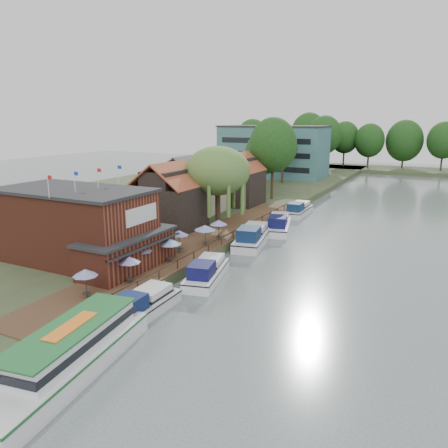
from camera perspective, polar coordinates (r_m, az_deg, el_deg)
The scene contains 30 objects.
ground at distance 38.59m, azimuth -0.15°, elevation -9.05°, with size 260.00×260.00×0.00m, color #4B5756.
land_bank at distance 82.42m, azimuth -7.65°, elevation 3.44°, with size 50.00×140.00×1.00m, color #384728.
quay_deck at distance 50.17m, azimuth -3.08°, elevation -2.40°, with size 6.00×50.00×0.10m, color #47301E.
quay_rail at distance 49.23m, azimuth -0.07°, elevation -2.15°, with size 0.20×49.00×1.00m, color black, non-canonical shape.
pub at distance 44.29m, azimuth -17.11°, elevation -0.34°, with size 20.00×11.00×7.30m, color maroon, non-canonical shape.
hotel_block at distance 108.92m, azimuth 6.45°, elevation 9.45°, with size 25.40×12.40×12.30m, color #38666B, non-canonical shape.
cottage_a at distance 56.19m, azimuth -7.29°, elevation 3.64°, with size 8.60×7.60×8.50m, color black, non-canonical shape.
cottage_b at distance 66.08m, azimuth -4.57°, elevation 5.19°, with size 9.60×8.60×8.50m, color beige, non-canonical shape.
cottage_c at distance 72.06m, azimuth 1.92°, elevation 5.93°, with size 7.60×7.60×8.50m, color black, non-canonical shape.
willow at distance 57.97m, azimuth -0.83°, elevation 5.02°, with size 8.60×8.60×10.43m, color #476B2D, non-canonical shape.
umbrella_0 at distance 36.15m, azimuth -17.58°, elevation -7.42°, with size 2.00×2.00×2.38m, color navy, non-canonical shape.
umbrella_1 at distance 38.37m, azimuth -12.24°, elevation -5.85°, with size 1.99×1.99×2.38m, color navy, non-canonical shape.
umbrella_2 at distance 41.29m, azimuth -10.79°, elevation -4.38°, with size 2.17×2.17×2.38m, color #1B2997, non-canonical shape.
umbrella_3 at distance 43.17m, azimuth -7.09°, elevation -3.44°, with size 2.39×2.39×2.38m, color #19488E, non-canonical shape.
umbrella_4 at distance 46.26m, azimuth -5.85°, elevation -2.25°, with size 1.99×1.99×2.38m, color navy, non-canonical shape.
umbrella_5 at distance 48.24m, azimuth -2.48°, elevation -1.52°, with size 2.44×2.44×2.38m, color #1B2F98, non-canonical shape.
umbrella_6 at distance 50.63m, azimuth -0.70°, elevation -0.78°, with size 2.04×2.04×2.38m, color #1B2299, non-canonical shape.
cruiser_0 at distance 34.66m, azimuth -10.73°, elevation -10.05°, with size 2.95×9.15×2.19m, color silver, non-canonical shape.
cruiser_1 at distance 41.26m, azimuth -2.28°, elevation -5.89°, with size 2.98×9.24×2.21m, color white, non-canonical shape.
cruiser_2 at distance 52.69m, azimuth 3.73°, elevation -1.36°, with size 3.40×10.51×2.57m, color silver, non-canonical shape.
cruiser_3 at distance 59.46m, azimuth 7.14°, elevation 0.23°, with size 3.25×10.06×2.44m, color white, non-canonical shape.
cruiser_4 at distance 69.96m, azimuth 9.72°, elevation 2.08°, with size 3.02×9.35×2.24m, color silver, non-canonical shape.
tour_boat at distance 28.30m, azimuth -19.99°, elevation -15.53°, with size 3.81×13.49×2.94m, color silver, non-canonical shape.
swan at distance 33.55m, azimuth -14.54°, elevation -12.74°, with size 0.44×0.44×0.44m, color white.
bank_tree_0 at distance 77.00m, azimuth 6.38°, elevation 8.47°, with size 8.22×8.22×14.17m, color #143811, non-canonical shape.
bank_tree_1 at distance 88.33m, azimuth 5.18°, elevation 8.27°, with size 7.47×7.47×11.49m, color #143811, non-canonical shape.
bank_tree_2 at distance 97.11m, azimuth 7.69°, elevation 8.62°, with size 6.24×6.24×11.29m, color #143811, non-canonical shape.
bank_tree_3 at distance 114.71m, azimuth 11.53°, elevation 9.14°, with size 6.81×6.81×10.95m, color #143811, non-canonical shape.
bank_tree_4 at distance 123.09m, azimuth 12.95°, elevation 10.24°, with size 8.96×8.96×14.76m, color #143811, non-canonical shape.
bank_tree_5 at distance 130.27m, azimuth 11.62°, elevation 9.84°, with size 7.92×7.92×11.88m, color #143811, non-canonical shape.
Camera 1 is at (16.25, -31.69, 14.86)m, focal length 35.00 mm.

